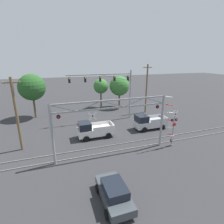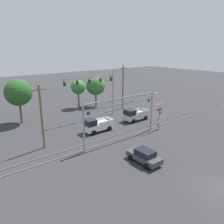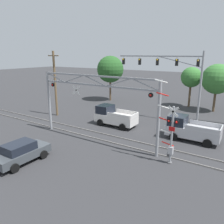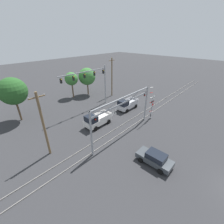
{
  "view_description": "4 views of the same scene",
  "coord_description": "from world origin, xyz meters",
  "px_view_note": "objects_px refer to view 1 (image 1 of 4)",
  "views": [
    {
      "loc": [
        -5.64,
        -1.47,
        10.18
      ],
      "look_at": [
        0.83,
        17.44,
        3.99
      ],
      "focal_mm": 28.0,
      "sensor_mm": 36.0,
      "label": 1
    },
    {
      "loc": [
        -18.85,
        -7.02,
        12.66
      ],
      "look_at": [
        -1.73,
        14.78,
        4.45
      ],
      "focal_mm": 35.0,
      "sensor_mm": 36.0,
      "label": 2
    },
    {
      "loc": [
        11.8,
        -0.64,
        7.98
      ],
      "look_at": [
        0.2,
        17.37,
        2.26
      ],
      "focal_mm": 35.0,
      "sensor_mm": 36.0,
      "label": 3
    },
    {
      "loc": [
        -15.13,
        3.14,
        13.58
      ],
      "look_at": [
        1.03,
        18.06,
        2.33
      ],
      "focal_mm": 24.0,
      "sensor_mm": 36.0,
      "label": 4
    }
  ],
  "objects_px": {
    "sedan_waiting": "(114,193)",
    "background_tree_beyond_span": "(119,86)",
    "crossing_gantry": "(112,118)",
    "utility_pole_right": "(146,88)",
    "pickup_truck_lead": "(94,130)",
    "traffic_signal_span": "(115,86)",
    "background_tree_far_left_verge": "(32,87)",
    "background_tree_far_right_verge": "(101,86)",
    "pickup_truck_following": "(149,122)",
    "utility_pole_left": "(17,114)",
    "crossing_signal_mast": "(172,128)"
  },
  "relations": [
    {
      "from": "traffic_signal_span",
      "to": "background_tree_far_right_verge",
      "type": "distance_m",
      "value": 8.34
    },
    {
      "from": "sedan_waiting",
      "to": "background_tree_beyond_span",
      "type": "distance_m",
      "value": 26.37
    },
    {
      "from": "pickup_truck_lead",
      "to": "background_tree_far_left_verge",
      "type": "relative_size",
      "value": 0.62
    },
    {
      "from": "pickup_truck_lead",
      "to": "pickup_truck_following",
      "type": "xyz_separation_m",
      "value": [
        8.43,
        0.21,
        0.0
      ]
    },
    {
      "from": "traffic_signal_span",
      "to": "utility_pole_left",
      "type": "relative_size",
      "value": 1.28
    },
    {
      "from": "crossing_signal_mast",
      "to": "traffic_signal_span",
      "type": "bearing_deg",
      "value": 105.86
    },
    {
      "from": "pickup_truck_lead",
      "to": "pickup_truck_following",
      "type": "distance_m",
      "value": 8.43
    },
    {
      "from": "crossing_gantry",
      "to": "traffic_signal_span",
      "type": "bearing_deg",
      "value": 68.96
    },
    {
      "from": "utility_pole_right",
      "to": "background_tree_far_right_verge",
      "type": "xyz_separation_m",
      "value": [
        -7.23,
        6.27,
        -0.19
      ]
    },
    {
      "from": "pickup_truck_lead",
      "to": "utility_pole_left",
      "type": "height_order",
      "value": "utility_pole_left"
    },
    {
      "from": "crossing_signal_mast",
      "to": "background_tree_far_right_verge",
      "type": "height_order",
      "value": "crossing_signal_mast"
    },
    {
      "from": "utility_pole_right",
      "to": "background_tree_beyond_span",
      "type": "bearing_deg",
      "value": 124.65
    },
    {
      "from": "utility_pole_left",
      "to": "sedan_waiting",
      "type": "bearing_deg",
      "value": -55.05
    },
    {
      "from": "crossing_signal_mast",
      "to": "background_tree_beyond_span",
      "type": "distance_m",
      "value": 18.44
    },
    {
      "from": "traffic_signal_span",
      "to": "background_tree_far_left_verge",
      "type": "distance_m",
      "value": 14.23
    },
    {
      "from": "sedan_waiting",
      "to": "background_tree_beyond_span",
      "type": "relative_size",
      "value": 0.63
    },
    {
      "from": "utility_pole_right",
      "to": "background_tree_far_right_verge",
      "type": "distance_m",
      "value": 9.57
    },
    {
      "from": "crossing_gantry",
      "to": "sedan_waiting",
      "type": "xyz_separation_m",
      "value": [
        -2.12,
        -6.5,
        -3.4
      ]
    },
    {
      "from": "crossing_signal_mast",
      "to": "background_tree_far_left_verge",
      "type": "height_order",
      "value": "background_tree_far_left_verge"
    },
    {
      "from": "sedan_waiting",
      "to": "utility_pole_left",
      "type": "relative_size",
      "value": 0.5
    },
    {
      "from": "traffic_signal_span",
      "to": "sedan_waiting",
      "type": "xyz_separation_m",
      "value": [
        -6.22,
        -17.16,
        -5.06
      ]
    },
    {
      "from": "utility_pole_left",
      "to": "utility_pole_right",
      "type": "distance_m",
      "value": 22.42
    },
    {
      "from": "pickup_truck_following",
      "to": "background_tree_beyond_span",
      "type": "height_order",
      "value": "background_tree_beyond_span"
    },
    {
      "from": "crossing_gantry",
      "to": "background_tree_far_right_verge",
      "type": "distance_m",
      "value": 19.29
    },
    {
      "from": "utility_pole_right",
      "to": "traffic_signal_span",
      "type": "bearing_deg",
      "value": -164.52
    },
    {
      "from": "crossing_gantry",
      "to": "utility_pole_left",
      "type": "distance_m",
      "value": 10.54
    },
    {
      "from": "crossing_gantry",
      "to": "pickup_truck_lead",
      "type": "bearing_deg",
      "value": 101.68
    },
    {
      "from": "background_tree_far_left_verge",
      "to": "background_tree_far_right_verge",
      "type": "xyz_separation_m",
      "value": [
        12.91,
        2.63,
        -0.87
      ]
    },
    {
      "from": "traffic_signal_span",
      "to": "sedan_waiting",
      "type": "distance_m",
      "value": 18.94
    },
    {
      "from": "crossing_gantry",
      "to": "utility_pole_right",
      "type": "bearing_deg",
      "value": 48.48
    },
    {
      "from": "background_tree_beyond_span",
      "to": "background_tree_far_right_verge",
      "type": "height_order",
      "value": "background_tree_beyond_span"
    },
    {
      "from": "sedan_waiting",
      "to": "utility_pole_left",
      "type": "bearing_deg",
      "value": 124.95
    },
    {
      "from": "traffic_signal_span",
      "to": "background_tree_far_right_verge",
      "type": "height_order",
      "value": "traffic_signal_span"
    },
    {
      "from": "utility_pole_right",
      "to": "background_tree_far_right_verge",
      "type": "bearing_deg",
      "value": 139.06
    },
    {
      "from": "crossing_signal_mast",
      "to": "background_tree_far_right_verge",
      "type": "bearing_deg",
      "value": 99.78
    },
    {
      "from": "pickup_truck_following",
      "to": "background_tree_beyond_span",
      "type": "distance_m",
      "value": 13.18
    },
    {
      "from": "crossing_gantry",
      "to": "sedan_waiting",
      "type": "relative_size",
      "value": 2.97
    },
    {
      "from": "utility_pole_right",
      "to": "background_tree_far_left_verge",
      "type": "distance_m",
      "value": 20.47
    },
    {
      "from": "background_tree_beyond_span",
      "to": "background_tree_far_left_verge",
      "type": "height_order",
      "value": "background_tree_far_left_verge"
    },
    {
      "from": "pickup_truck_lead",
      "to": "sedan_waiting",
      "type": "relative_size",
      "value": 1.13
    },
    {
      "from": "utility_pole_left",
      "to": "background_tree_far_left_verge",
      "type": "relative_size",
      "value": 1.09
    },
    {
      "from": "crossing_signal_mast",
      "to": "crossing_gantry",
      "type": "bearing_deg",
      "value": 175.43
    },
    {
      "from": "crossing_signal_mast",
      "to": "background_tree_far_left_verge",
      "type": "xyz_separation_m",
      "value": [
        -16.26,
        16.84,
        3.15
      ]
    },
    {
      "from": "pickup_truck_following",
      "to": "utility_pole_right",
      "type": "xyz_separation_m",
      "value": [
        3.73,
        7.6,
        3.68
      ]
    },
    {
      "from": "traffic_signal_span",
      "to": "utility_pole_left",
      "type": "xyz_separation_m",
      "value": [
        -13.74,
        -6.4,
        -1.55
      ]
    },
    {
      "from": "sedan_waiting",
      "to": "crossing_gantry",
      "type": "bearing_deg",
      "value": 71.93
    },
    {
      "from": "pickup_truck_following",
      "to": "utility_pole_left",
      "type": "xyz_separation_m",
      "value": [
        -17.07,
        -0.75,
        3.28
      ]
    },
    {
      "from": "utility_pole_right",
      "to": "background_tree_beyond_span",
      "type": "xyz_separation_m",
      "value": [
        -3.51,
        5.08,
        -0.11
      ]
    },
    {
      "from": "utility_pole_left",
      "to": "background_tree_far_left_verge",
      "type": "distance_m",
      "value": 12.06
    },
    {
      "from": "utility_pole_right",
      "to": "background_tree_beyond_span",
      "type": "relative_size",
      "value": 1.37
    }
  ]
}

